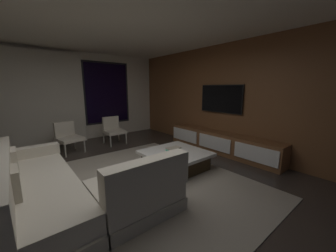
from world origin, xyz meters
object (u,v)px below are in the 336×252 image
sectional_couch (64,191)px  accent_chair_near_window (113,129)px  coffee_table (175,160)px  book_stack_on_coffee_table (173,150)px  accent_chair_by_curtain (68,136)px  mounted_tv (221,99)px  media_console (221,143)px

sectional_couch → accent_chair_near_window: bearing=55.2°
coffee_table → book_stack_on_coffee_table: bearing=120.9°
accent_chair_by_curtain → mounted_tv: 4.02m
media_console → accent_chair_by_curtain: bearing=140.1°
accent_chair_near_window → mounted_tv: mounted_tv is taller
coffee_table → accent_chair_near_window: bearing=94.2°
sectional_couch → book_stack_on_coffee_table: size_ratio=8.68×
book_stack_on_coffee_table → mounted_tv: (1.76, 0.18, 0.95)m
sectional_couch → coffee_table: 2.05m
coffee_table → accent_chair_near_window: 2.60m
media_console → accent_chair_near_window: bearing=124.3°
coffee_table → media_console: (1.55, 0.02, 0.06)m
coffee_table → book_stack_on_coffee_table: 0.22m
sectional_couch → accent_chair_by_curtain: bearing=76.7°
media_console → coffee_table: bearing=-179.2°
mounted_tv → sectional_couch: bearing=-175.3°
coffee_table → mounted_tv: mounted_tv is taller
accent_chair_near_window → mounted_tv: bearing=-50.8°
coffee_table → accent_chair_near_window: accent_chair_near_window is taller
accent_chair_by_curtain → media_console: 3.89m
book_stack_on_coffee_table → media_console: bearing=-0.6°
sectional_couch → coffee_table: (2.05, 0.09, -0.10)m
book_stack_on_coffee_table → accent_chair_near_window: size_ratio=0.37×
accent_chair_by_curtain → media_console: size_ratio=0.25×
media_console → mounted_tv: size_ratio=2.54×
mounted_tv → coffee_table: bearing=-172.8°
coffee_table → accent_chair_by_curtain: bearing=119.7°
sectional_couch → accent_chair_near_window: 3.26m
sectional_couch → accent_chair_by_curtain: size_ratio=3.21×
coffee_table → media_console: bearing=0.8°
media_console → book_stack_on_coffee_table: bearing=179.4°
coffee_table → media_console: media_console is taller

